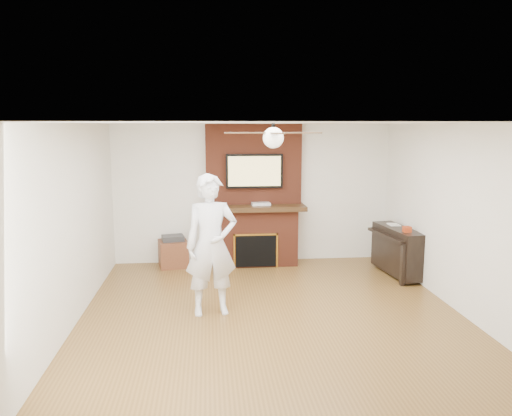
{
  "coord_description": "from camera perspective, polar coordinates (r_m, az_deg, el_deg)",
  "views": [
    {
      "loc": [
        -0.82,
        -6.18,
        2.47
      ],
      "look_at": [
        -0.13,
        0.9,
        1.29
      ],
      "focal_mm": 35.0,
      "sensor_mm": 36.0,
      "label": 1
    }
  ],
  "objects": [
    {
      "name": "piano",
      "position": [
        8.63,
        15.87,
        -4.62
      ],
      "size": [
        0.6,
        1.26,
        0.89
      ],
      "rotation": [
        0.0,
        0.0,
        0.12
      ],
      "color": "black",
      "rests_on": "ground"
    },
    {
      "name": "candle_orange",
      "position": [
        8.85,
        -0.95,
        -6.38
      ],
      "size": [
        0.07,
        0.07,
        0.12
      ],
      "primitive_type": "cylinder",
      "color": "red",
      "rests_on": "ground"
    },
    {
      "name": "side_table",
      "position": [
        8.96,
        -9.44,
        -5.0
      ],
      "size": [
        0.57,
        0.57,
        0.56
      ],
      "rotation": [
        0.0,
        0.0,
        0.19
      ],
      "color": "#542A18",
      "rests_on": "ground"
    },
    {
      "name": "fireplace",
      "position": [
        8.89,
        -0.22,
        -0.13
      ],
      "size": [
        1.78,
        0.64,
        2.5
      ],
      "color": "maroon",
      "rests_on": "ground"
    },
    {
      "name": "person",
      "position": [
        6.54,
        -5.13,
        -4.24
      ],
      "size": [
        0.74,
        0.55,
        1.86
      ],
      "primitive_type": "imported",
      "rotation": [
        0.0,
        0.0,
        0.15
      ],
      "color": "silver",
      "rests_on": "ground"
    },
    {
      "name": "candle_green",
      "position": [
        8.94,
        -0.21,
        -6.33
      ],
      "size": [
        0.07,
        0.07,
        0.09
      ],
      "primitive_type": "cylinder",
      "color": "#378A39",
      "rests_on": "ground"
    },
    {
      "name": "tv",
      "position": [
        8.76,
        -0.19,
        4.24
      ],
      "size": [
        1.0,
        0.08,
        0.6
      ],
      "color": "black",
      "rests_on": "fireplace"
    },
    {
      "name": "ceiling_fan",
      "position": [
        6.24,
        1.99,
        8.13
      ],
      "size": [
        1.21,
        1.21,
        0.31
      ],
      "color": "black",
      "rests_on": "room_shell"
    },
    {
      "name": "candle_blue",
      "position": [
        8.92,
        1.1,
        -6.39
      ],
      "size": [
        0.07,
        0.07,
        0.08
      ],
      "primitive_type": "cylinder",
      "color": "#35689F",
      "rests_on": "ground"
    },
    {
      "name": "cable_box",
      "position": [
        8.79,
        0.56,
        0.47
      ],
      "size": [
        0.33,
        0.21,
        0.05
      ],
      "primitive_type": "cube",
      "rotation": [
        0.0,
        0.0,
        0.06
      ],
      "color": "silver",
      "rests_on": "fireplace"
    },
    {
      "name": "candle_cream",
      "position": [
        8.91,
        0.44,
        -6.3
      ],
      "size": [
        0.08,
        0.08,
        0.11
      ],
      "primitive_type": "cylinder",
      "color": "#F8E7C5",
      "rests_on": "ground"
    },
    {
      "name": "room_shell",
      "position": [
        6.36,
        1.93,
        -1.66
      ],
      "size": [
        5.36,
        5.86,
        2.86
      ],
      "color": "brown",
      "rests_on": "ground"
    },
    {
      "name": "candle_blue_extra",
      "position": [
        8.91,
        0.83,
        -6.4
      ],
      "size": [
        0.07,
        0.07,
        0.08
      ],
      "primitive_type": "cylinder",
      "color": "#703399",
      "rests_on": "ground"
    }
  ]
}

